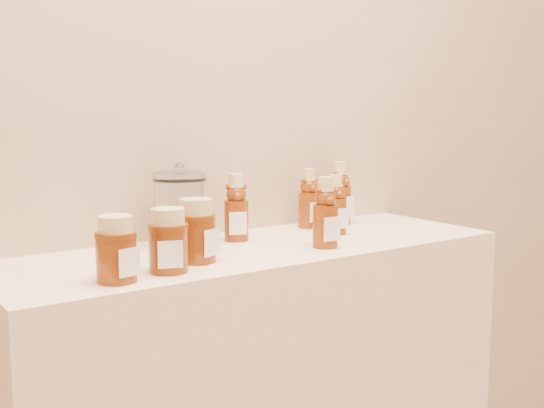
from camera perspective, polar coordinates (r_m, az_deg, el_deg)
wall_back at (r=1.71m, az=-5.10°, el=12.53°), size 3.50×0.02×2.70m
bear_bottle_back_left at (r=1.62m, az=-3.01°, el=0.08°), size 0.08×0.08×0.18m
bear_bottle_back_mid at (r=1.80m, az=3.12°, el=0.80°), size 0.06×0.06×0.18m
bear_bottle_back_right at (r=1.86m, az=5.69°, el=1.27°), size 0.08×0.08×0.19m
bear_bottle_front_left at (r=1.55m, az=4.50°, el=-0.31°), size 0.07×0.07×0.18m
bear_bottle_front_right at (r=1.71m, az=5.36°, el=0.29°), size 0.06×0.06×0.17m
honey_jar_left at (r=1.27m, az=-12.91°, el=-3.68°), size 0.09×0.09×0.12m
honey_jar_back at (r=1.41m, az=-6.34°, el=-2.20°), size 0.11×0.11×0.13m
honey_jar_front at (r=1.33m, az=-8.67°, el=-3.02°), size 0.10×0.10×0.12m
glass_canister at (r=1.56m, az=-7.70°, el=-0.18°), size 0.14×0.14×0.19m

